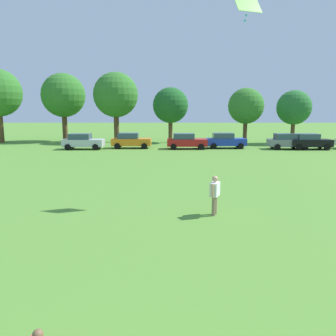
{
  "coord_description": "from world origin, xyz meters",
  "views": [
    {
      "loc": [
        0.66,
        -1.72,
        4.23
      ],
      "look_at": [
        0.59,
        9.18,
        2.35
      ],
      "focal_mm": 36.38,
      "sensor_mm": 36.0,
      "label": 1
    }
  ],
  "objects_px": {
    "adult_bystander": "(215,192)",
    "tree_center_right": "(170,105)",
    "parked_car_orange_1": "(131,140)",
    "parked_car_blue_3": "(225,140)",
    "parked_car_red_2": "(186,141)",
    "parked_car_black_5": "(309,141)",
    "tree_right": "(246,106)",
    "tree_far_right": "(294,108)",
    "tree_left": "(63,96)",
    "tree_center_left": "(116,95)",
    "parked_car_silver_0": "(83,141)",
    "kite": "(248,6)",
    "parked_car_gray_4": "(288,141)"
  },
  "relations": [
    {
      "from": "adult_bystander",
      "to": "tree_center_right",
      "type": "xyz_separation_m",
      "value": [
        -1.76,
        30.69,
        3.78
      ]
    },
    {
      "from": "parked_car_orange_1",
      "to": "parked_car_blue_3",
      "type": "height_order",
      "value": "same"
    },
    {
      "from": "parked_car_red_2",
      "to": "parked_car_black_5",
      "type": "relative_size",
      "value": 1.0
    },
    {
      "from": "parked_car_black_5",
      "to": "tree_right",
      "type": "xyz_separation_m",
      "value": [
        -5.57,
        6.33,
        3.79
      ]
    },
    {
      "from": "adult_bystander",
      "to": "tree_right",
      "type": "xyz_separation_m",
      "value": [
        7.59,
        29.54,
        3.68
      ]
    },
    {
      "from": "parked_car_orange_1",
      "to": "tree_far_right",
      "type": "relative_size",
      "value": 0.65
    },
    {
      "from": "tree_left",
      "to": "tree_far_right",
      "type": "bearing_deg",
      "value": -6.09
    },
    {
      "from": "parked_car_orange_1",
      "to": "parked_car_red_2",
      "type": "bearing_deg",
      "value": -6.24
    },
    {
      "from": "tree_center_left",
      "to": "parked_car_orange_1",
      "type": "bearing_deg",
      "value": -69.63
    },
    {
      "from": "parked_car_orange_1",
      "to": "tree_right",
      "type": "relative_size",
      "value": 0.63
    },
    {
      "from": "tree_center_left",
      "to": "tree_right",
      "type": "relative_size",
      "value": 1.31
    },
    {
      "from": "parked_car_silver_0",
      "to": "tree_right",
      "type": "bearing_deg",
      "value": 18.77
    },
    {
      "from": "parked_car_blue_3",
      "to": "tree_left",
      "type": "bearing_deg",
      "value": 157.69
    },
    {
      "from": "parked_car_blue_3",
      "to": "tree_center_right",
      "type": "distance_m",
      "value": 9.65
    },
    {
      "from": "tree_center_left",
      "to": "parked_car_blue_3",
      "type": "bearing_deg",
      "value": -28.49
    },
    {
      "from": "parked_car_black_5",
      "to": "tree_left",
      "type": "distance_m",
      "value": 31.03
    },
    {
      "from": "parked_car_silver_0",
      "to": "kite",
      "type": "bearing_deg",
      "value": -57.7
    },
    {
      "from": "parked_car_black_5",
      "to": "adult_bystander",
      "type": "bearing_deg",
      "value": -119.55
    },
    {
      "from": "adult_bystander",
      "to": "tree_center_right",
      "type": "bearing_deg",
      "value": 27.12
    },
    {
      "from": "tree_left",
      "to": "tree_center_right",
      "type": "height_order",
      "value": "tree_left"
    },
    {
      "from": "parked_car_red_2",
      "to": "kite",
      "type": "bearing_deg",
      "value": -85.32
    },
    {
      "from": "parked_car_red_2",
      "to": "tree_right",
      "type": "relative_size",
      "value": 0.63
    },
    {
      "from": "parked_car_orange_1",
      "to": "parked_car_black_5",
      "type": "xyz_separation_m",
      "value": [
        19.32,
        -0.99,
        0.0
      ]
    },
    {
      "from": "parked_car_black_5",
      "to": "tree_far_right",
      "type": "distance_m",
      "value": 7.2
    },
    {
      "from": "parked_car_blue_3",
      "to": "parked_car_red_2",
      "type": "bearing_deg",
      "value": -170.56
    },
    {
      "from": "parked_car_silver_0",
      "to": "parked_car_orange_1",
      "type": "distance_m",
      "value": 5.17
    },
    {
      "from": "tree_left",
      "to": "parked_car_gray_4",
      "type": "bearing_deg",
      "value": -18.85
    },
    {
      "from": "parked_car_gray_4",
      "to": "parked_car_red_2",
      "type": "bearing_deg",
      "value": 179.3
    },
    {
      "from": "parked_car_orange_1",
      "to": "tree_right",
      "type": "distance_m",
      "value": 15.23
    },
    {
      "from": "tree_center_left",
      "to": "parked_car_silver_0",
      "type": "bearing_deg",
      "value": -106.2
    },
    {
      "from": "parked_car_gray_4",
      "to": "parked_car_black_5",
      "type": "distance_m",
      "value": 2.25
    },
    {
      "from": "tree_left",
      "to": "tree_center_right",
      "type": "xyz_separation_m",
      "value": [
        14.21,
        -1.89,
        -1.31
      ]
    },
    {
      "from": "tree_left",
      "to": "tree_center_right",
      "type": "distance_m",
      "value": 14.39
    },
    {
      "from": "parked_car_blue_3",
      "to": "tree_left",
      "type": "xyz_separation_m",
      "value": [
        -20.27,
        8.32,
        5.2
      ]
    },
    {
      "from": "tree_center_left",
      "to": "tree_right",
      "type": "bearing_deg",
      "value": -6.42
    },
    {
      "from": "kite",
      "to": "tree_left",
      "type": "relative_size",
      "value": 0.15
    },
    {
      "from": "parked_car_red_2",
      "to": "parked_car_gray_4",
      "type": "bearing_deg",
      "value": -0.7
    },
    {
      "from": "kite",
      "to": "parked_car_black_5",
      "type": "bearing_deg",
      "value": 60.55
    },
    {
      "from": "parked_car_silver_0",
      "to": "tree_far_right",
      "type": "height_order",
      "value": "tree_far_right"
    },
    {
      "from": "adult_bystander",
      "to": "tree_center_left",
      "type": "bearing_deg",
      "value": 39.54
    },
    {
      "from": "kite",
      "to": "parked_car_gray_4",
      "type": "xyz_separation_m",
      "value": [
        9.28,
        20.59,
        -7.93
      ]
    },
    {
      "from": "kite",
      "to": "tree_center_left",
      "type": "height_order",
      "value": "kite"
    },
    {
      "from": "adult_bystander",
      "to": "tree_center_left",
      "type": "relative_size",
      "value": 0.18
    },
    {
      "from": "tree_right",
      "to": "tree_center_left",
      "type": "bearing_deg",
      "value": 173.58
    },
    {
      "from": "parked_car_red_2",
      "to": "parked_car_blue_3",
      "type": "bearing_deg",
      "value": 9.44
    },
    {
      "from": "parked_car_silver_0",
      "to": "tree_left",
      "type": "xyz_separation_m",
      "value": [
        -4.75,
        9.43,
        5.2
      ]
    },
    {
      "from": "tree_left",
      "to": "tree_right",
      "type": "distance_m",
      "value": 23.8
    },
    {
      "from": "adult_bystander",
      "to": "tree_center_left",
      "type": "distance_m",
      "value": 33.0
    },
    {
      "from": "adult_bystander",
      "to": "parked_car_gray_4",
      "type": "distance_m",
      "value": 25.82
    },
    {
      "from": "parked_car_silver_0",
      "to": "tree_center_left",
      "type": "height_order",
      "value": "tree_center_left"
    }
  ]
}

